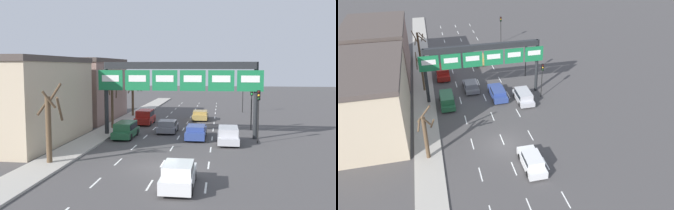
# 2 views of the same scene
# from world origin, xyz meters

# --- Properties ---
(ground_plane) EXTENTS (220.00, 220.00, 0.00)m
(ground_plane) POSITION_xyz_m (0.00, 0.00, 0.00)
(ground_plane) COLOR #474444
(sidewalk_left) EXTENTS (2.80, 110.00, 0.15)m
(sidewalk_left) POSITION_xyz_m (-8.00, 0.00, 0.07)
(sidewalk_left) COLOR #A8A399
(sidewalk_left) RESTS_ON ground_plane
(lane_dashes) EXTENTS (6.72, 67.00, 0.01)m
(lane_dashes) POSITION_xyz_m (-0.00, 13.50, 0.01)
(lane_dashes) COLOR white
(lane_dashes) RESTS_ON ground_plane
(sign_gantry) EXTENTS (16.14, 0.70, 7.41)m
(sign_gantry) POSITION_xyz_m (0.00, 11.34, 5.98)
(sign_gantry) COLOR #232628
(sign_gantry) RESTS_ON ground_plane
(building_near) EXTENTS (8.36, 14.37, 7.86)m
(building_near) POSITION_xyz_m (-13.90, 6.89, 3.94)
(building_near) COLOR #C6B293
(building_near) RESTS_ON ground_plane
(building_far) EXTENTS (8.70, 13.86, 8.00)m
(building_far) POSITION_xyz_m (-14.07, 22.29, 4.01)
(building_far) COLOR gray
(building_far) RESTS_ON ground_plane
(car_gold) EXTENTS (1.97, 4.31, 1.25)m
(car_gold) POSITION_xyz_m (1.45, 23.58, 0.68)
(car_gold) COLOR #A88947
(car_gold) RESTS_ON ground_plane
(car_white) EXTENTS (1.83, 4.45, 1.49)m
(car_white) POSITION_xyz_m (1.75, -4.21, 0.79)
(car_white) COLOR silver
(car_white) RESTS_ON ground_plane
(suv_green) EXTENTS (1.82, 4.51, 1.56)m
(suv_green) POSITION_xyz_m (-5.11, 10.21, 0.88)
(suv_green) COLOR #235B38
(suv_green) RESTS_ON ground_plane
(car_blue) EXTENTS (1.89, 4.84, 1.32)m
(car_blue) POSITION_xyz_m (1.76, 10.74, 0.71)
(car_blue) COLOR navy
(car_blue) RESTS_ON ground_plane
(suv_red) EXTENTS (1.93, 4.22, 1.75)m
(suv_red) POSITION_xyz_m (-4.96, 18.96, 0.97)
(suv_red) COLOR maroon
(suv_red) RESTS_ON ground_plane
(suv_silver) EXTENTS (1.92, 4.37, 1.52)m
(suv_silver) POSITION_xyz_m (4.79, 8.73, 0.86)
(suv_silver) COLOR #B7B7BC
(suv_silver) RESTS_ON ground_plane
(car_grey) EXTENTS (1.94, 3.95, 1.31)m
(car_grey) POSITION_xyz_m (-1.45, 13.71, 0.71)
(car_grey) COLOR slate
(car_grey) RESTS_ON ground_plane
(traffic_light_near_gantry) EXTENTS (0.30, 0.35, 4.84)m
(traffic_light_near_gantry) POSITION_xyz_m (7.46, 9.30, 3.44)
(traffic_light_near_gantry) COLOR black
(traffic_light_near_gantry) RESTS_ON ground_plane
(traffic_light_mid_block) EXTENTS (0.30, 0.35, 4.74)m
(traffic_light_mid_block) POSITION_xyz_m (7.41, 16.38, 3.38)
(traffic_light_mid_block) COLOR black
(traffic_light_mid_block) RESTS_ON ground_plane
(traffic_light_far_end) EXTENTS (0.30, 0.35, 5.07)m
(traffic_light_far_end) POSITION_xyz_m (7.38, 32.49, 3.60)
(traffic_light_far_end) COLOR black
(traffic_light_far_end) RESTS_ON ground_plane
(tree_bare_closest) EXTENTS (2.24, 2.23, 5.50)m
(tree_bare_closest) POSITION_xyz_m (-8.00, 25.66, 3.18)
(tree_bare_closest) COLOR brown
(tree_bare_closest) RESTS_ON sidewalk_left
(tree_bare_second) EXTENTS (1.77, 1.75, 5.66)m
(tree_bare_second) POSITION_xyz_m (-7.91, -0.29, 2.96)
(tree_bare_second) COLOR brown
(tree_bare_second) RESTS_ON sidewalk_left
(tree_bare_third) EXTENTS (1.29, 1.25, 5.52)m
(tree_bare_third) POSITION_xyz_m (-7.88, 14.97, 2.79)
(tree_bare_third) COLOR brown
(tree_bare_third) RESTS_ON sidewalk_left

